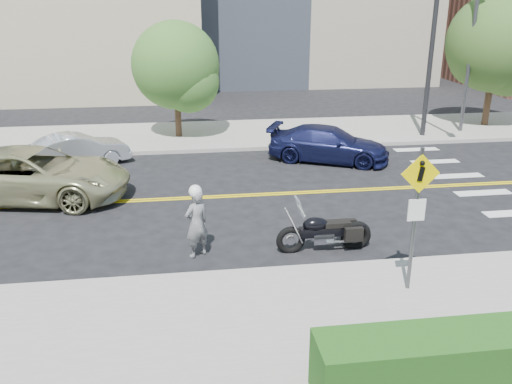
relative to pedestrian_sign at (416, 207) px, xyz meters
The scene contains 13 objects.
ground_plane 7.83m from the pedestrian_sign, 123.64° to the left, with size 120.00×120.00×0.00m, color black.
sidewalk_near 4.75m from the pedestrian_sign, 164.21° to the right, with size 60.00×5.00×0.15m, color #9E9B91.
sidewalk_far 14.56m from the pedestrian_sign, 106.91° to the left, with size 60.00×5.00×0.15m, color #9E9B91.
lamp_post 15.16m from the pedestrian_sign, 58.67° to the left, with size 0.16×0.16×8.00m, color #4C4C51.
traffic_light 13.06m from the pedestrian_sign, 63.01° to the left, with size 0.28×4.50×7.00m.
pedestrian_sign is the anchor object (origin of this frame).
motorcyclist 4.98m from the pedestrian_sign, 150.85° to the left, with size 0.74×0.67×1.79m.
motorcycle 2.86m from the pedestrian_sign, 117.34° to the left, with size 2.28×0.69×1.39m, color black, non-canonical shape.
suv 11.36m from the pedestrian_sign, 142.45° to the left, with size 2.60×5.65×1.57m, color #B3B183.
parked_car_silver 13.17m from the pedestrian_sign, 129.08° to the left, with size 1.27×3.63×1.20m, color silver.
parked_car_blue 9.72m from the pedestrian_sign, 84.79° to the left, with size 1.81×4.44×1.29m, color #181C49.
tree_far_a 14.40m from the pedestrian_sign, 108.84° to the left, with size 3.60×3.60×4.92m.
tree_far_b 16.85m from the pedestrian_sign, 55.42° to the left, with size 4.36×4.36×6.03m.
Camera 1 is at (-0.26, -15.63, 5.87)m, focal length 38.00 mm.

